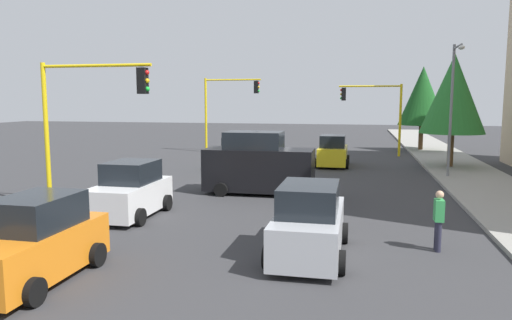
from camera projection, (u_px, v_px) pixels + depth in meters
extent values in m
plane|color=#353538|center=(263.00, 185.00, 23.18)|extent=(120.00, 120.00, 0.00)
cube|color=gray|center=(469.00, 175.00, 25.82)|extent=(80.00, 4.00, 0.15)
cube|color=silver|center=(51.00, 267.00, 11.87)|extent=(2.20, 0.36, 0.01)
cone|color=silver|center=(80.00, 251.00, 13.13)|extent=(0.01, 1.10, 1.10)
cylinder|color=yellow|center=(47.00, 135.00, 18.57)|extent=(0.18, 0.18, 5.59)
cylinder|color=yellow|center=(96.00, 66.00, 17.77)|extent=(0.12, 4.50, 0.12)
cube|color=black|center=(143.00, 81.00, 17.44)|extent=(0.36, 0.32, 0.96)
sphere|color=red|center=(147.00, 73.00, 17.37)|extent=(0.18, 0.18, 0.18)
sphere|color=yellow|center=(147.00, 81.00, 17.41)|extent=(0.18, 0.18, 0.18)
sphere|color=green|center=(147.00, 89.00, 17.44)|extent=(0.18, 0.18, 0.18)
cylinder|color=yellow|center=(206.00, 115.00, 37.95)|extent=(0.18, 0.18, 5.88)
cylinder|color=yellow|center=(233.00, 80.00, 37.12)|extent=(0.12, 4.50, 0.12)
cube|color=black|center=(256.00, 87.00, 36.80)|extent=(0.36, 0.32, 0.96)
sphere|color=red|center=(259.00, 83.00, 36.73)|extent=(0.18, 0.18, 0.18)
sphere|color=yellow|center=(259.00, 87.00, 36.77)|extent=(0.18, 0.18, 0.18)
sphere|color=green|center=(259.00, 91.00, 36.80)|extent=(0.18, 0.18, 0.18)
cylinder|color=yellow|center=(400.00, 120.00, 34.85)|extent=(0.18, 0.18, 5.32)
cylinder|color=yellow|center=(370.00, 86.00, 35.00)|extent=(0.12, 4.50, 0.12)
cube|color=black|center=(344.00, 94.00, 35.47)|extent=(0.36, 0.32, 0.96)
sphere|color=red|center=(341.00, 90.00, 35.47)|extent=(0.18, 0.18, 0.18)
sphere|color=yellow|center=(341.00, 94.00, 35.51)|extent=(0.18, 0.18, 0.18)
sphere|color=green|center=(341.00, 98.00, 35.55)|extent=(0.18, 0.18, 0.18)
cylinder|color=slate|center=(451.00, 113.00, 24.69)|extent=(0.14, 0.14, 7.00)
cylinder|color=slate|center=(458.00, 46.00, 23.40)|extent=(1.80, 0.10, 0.10)
ellipsoid|color=silver|center=(462.00, 47.00, 22.55)|extent=(0.56, 0.28, 0.20)
cylinder|color=brown|center=(450.00, 149.00, 28.70)|extent=(0.36, 0.36, 2.37)
cone|color=#28752D|center=(453.00, 94.00, 28.27)|extent=(3.79, 3.79, 4.73)
cylinder|color=brown|center=(421.00, 137.00, 38.50)|extent=(0.36, 0.36, 2.35)
cone|color=#19511E|center=(423.00, 96.00, 38.08)|extent=(3.76, 3.76, 4.70)
cube|color=black|center=(259.00, 169.00, 21.05)|extent=(1.90, 4.80, 1.85)
cube|color=black|center=(254.00, 140.00, 20.94)|extent=(1.67, 2.50, 0.76)
cylinder|color=black|center=(295.00, 184.00, 21.82)|extent=(0.20, 0.60, 0.60)
cylinder|color=black|center=(289.00, 193.00, 19.86)|extent=(0.20, 0.60, 0.60)
cylinder|color=black|center=(233.00, 182.00, 22.44)|extent=(0.20, 0.60, 0.60)
cylinder|color=black|center=(221.00, 190.00, 20.49)|extent=(0.20, 0.60, 0.60)
cube|color=yellow|center=(333.00, 155.00, 29.95)|extent=(3.78, 1.73, 1.05)
cube|color=black|center=(333.00, 141.00, 29.66)|extent=(1.96, 1.52, 0.76)
cylinder|color=black|center=(319.00, 159.00, 31.33)|extent=(0.60, 0.20, 0.60)
cylinder|color=black|center=(348.00, 159.00, 30.95)|extent=(0.60, 0.20, 0.60)
cylinder|color=black|center=(316.00, 163.00, 29.06)|extent=(0.60, 0.20, 0.60)
cylinder|color=black|center=(347.00, 164.00, 28.67)|extent=(0.60, 0.20, 0.60)
cube|color=orange|center=(34.00, 252.00, 10.86)|extent=(3.84, 1.64, 1.05)
cube|color=black|center=(37.00, 212.00, 10.94)|extent=(2.00, 1.44, 0.76)
cylinder|color=black|center=(34.00, 292.00, 9.58)|extent=(0.60, 0.20, 0.60)
cylinder|color=black|center=(97.00, 255.00, 11.88)|extent=(0.60, 0.20, 0.60)
cylinder|color=black|center=(36.00, 250.00, 12.25)|extent=(0.60, 0.20, 0.60)
cube|color=#1E7238|center=(237.00, 159.00, 28.16)|extent=(3.63, 1.76, 1.05)
cube|color=black|center=(238.00, 143.00, 28.22)|extent=(1.89, 1.55, 0.76)
cylinder|color=black|center=(249.00, 168.00, 26.92)|extent=(0.60, 0.20, 0.60)
cylinder|color=black|center=(217.00, 167.00, 27.31)|extent=(0.60, 0.20, 0.60)
cylinder|color=black|center=(257.00, 163.00, 29.10)|extent=(0.60, 0.20, 0.60)
cylinder|color=black|center=(227.00, 162.00, 29.50)|extent=(0.60, 0.20, 0.60)
cube|color=#B2B5BA|center=(309.00, 230.00, 12.72)|extent=(4.19, 1.68, 1.05)
cube|color=black|center=(309.00, 199.00, 12.40)|extent=(2.18, 1.48, 0.76)
cylinder|color=black|center=(284.00, 229.00, 14.21)|extent=(0.60, 0.20, 0.60)
cylinder|color=black|center=(345.00, 233.00, 13.84)|extent=(0.60, 0.20, 0.60)
cylinder|color=black|center=(267.00, 257.00, 11.69)|extent=(0.60, 0.20, 0.60)
cylinder|color=black|center=(341.00, 262.00, 11.32)|extent=(0.60, 0.20, 0.60)
cube|color=white|center=(130.00, 197.00, 16.95)|extent=(3.68, 1.76, 1.05)
cube|color=black|center=(131.00, 172.00, 17.02)|extent=(1.92, 1.55, 0.76)
cylinder|color=black|center=(140.00, 217.00, 15.70)|extent=(0.60, 0.20, 0.60)
cylinder|color=black|center=(89.00, 214.00, 16.09)|extent=(0.60, 0.20, 0.60)
cylinder|color=black|center=(167.00, 203.00, 17.92)|extent=(0.60, 0.20, 0.60)
cylinder|color=black|center=(122.00, 200.00, 18.31)|extent=(0.60, 0.20, 0.60)
cylinder|color=#262638|center=(438.00, 237.00, 13.00)|extent=(0.16, 0.16, 0.85)
cylinder|color=#262638|center=(437.00, 235.00, 13.19)|extent=(0.16, 0.16, 0.85)
cube|color=green|center=(439.00, 210.00, 13.00)|extent=(0.40, 0.24, 0.60)
sphere|color=tan|center=(440.00, 195.00, 12.94)|extent=(0.22, 0.22, 0.22)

